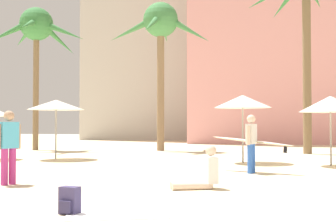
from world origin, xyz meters
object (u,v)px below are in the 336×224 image
object	(u,v)px
cafe_umbrella_1	(330,104)
person_near_left	(251,141)
palm_tree_center	(36,31)
cafe_umbrella_3	(56,105)
backpack	(69,201)
cafe_umbrella_5	(243,101)
person_mid_right	(203,174)
beach_towel	(117,214)
palm_tree_left	(160,29)
person_mid_center	(9,144)

from	to	relation	value
cafe_umbrella_1	person_near_left	distance (m)	3.95
cafe_umbrella_1	person_near_left	world-z (taller)	cafe_umbrella_1
palm_tree_center	cafe_umbrella_3	world-z (taller)	palm_tree_center
backpack	cafe_umbrella_5	bearing A→B (deg)	178.71
backpack	person_mid_right	world-z (taller)	person_mid_right
beach_towel	person_mid_right	bearing A→B (deg)	72.97
palm_tree_center	cafe_umbrella_5	world-z (taller)	palm_tree_center
palm_tree_left	cafe_umbrella_5	world-z (taller)	palm_tree_left
palm_tree_left	person_near_left	distance (m)	13.09
cafe_umbrella_1	beach_towel	distance (m)	10.62
cafe_umbrella_1	backpack	xyz separation A→B (m)	(-5.19, -9.53, -1.88)
cafe_umbrella_1	person_near_left	xyz separation A→B (m)	(-2.57, -2.76, -1.17)
beach_towel	person_mid_center	distance (m)	4.63
palm_tree_left	cafe_umbrella_1	distance (m)	11.85
cafe_umbrella_1	backpack	bearing A→B (deg)	-118.60
palm_tree_center	cafe_umbrella_5	size ratio (longest dim) A/B	3.20
person_near_left	person_mid_center	size ratio (longest dim) A/B	1.47
palm_tree_left	backpack	xyz separation A→B (m)	(2.40, -17.44, -6.37)
palm_tree_left	palm_tree_center	size ratio (longest dim) A/B	1.02
palm_tree_left	cafe_umbrella_3	world-z (taller)	palm_tree_left
palm_tree_center	person_near_left	xyz separation A→B (m)	(11.88, -9.90, -5.68)
palm_tree_center	cafe_umbrella_1	world-z (taller)	palm_tree_center
cafe_umbrella_3	person_mid_center	world-z (taller)	cafe_umbrella_3
palm_tree_left	beach_towel	xyz separation A→B (m)	(3.13, -17.32, -6.57)
person_near_left	beach_towel	bearing A→B (deg)	91.80
cafe_umbrella_3	person_near_left	bearing A→B (deg)	-25.86
palm_tree_left	beach_towel	size ratio (longest dim) A/B	5.23
cafe_umbrella_5	person_near_left	xyz separation A→B (m)	(0.37, -3.51, -1.33)
palm_tree_center	cafe_umbrella_1	bearing A→B (deg)	-26.30
cafe_umbrella_1	cafe_umbrella_3	bearing A→B (deg)	174.34
person_near_left	person_mid_right	bearing A→B (deg)	92.76
cafe_umbrella_5	person_mid_center	distance (m)	8.96
palm_tree_center	cafe_umbrella_1	xyz separation A→B (m)	(14.45, -7.14, -4.51)
person_mid_right	person_near_left	bearing A→B (deg)	-127.12
cafe_umbrella_1	person_near_left	bearing A→B (deg)	-132.96
palm_tree_center	cafe_umbrella_5	distance (m)	13.86
palm_tree_left	backpack	distance (m)	18.72
palm_tree_left	cafe_umbrella_3	bearing A→B (deg)	-112.06
palm_tree_center	backpack	distance (m)	20.10
cafe_umbrella_1	beach_towel	bearing A→B (deg)	-115.39
cafe_umbrella_5	beach_towel	distance (m)	10.51
palm_tree_center	person_mid_right	xyz separation A→B (m)	(10.92, -13.49, -6.26)
beach_towel	backpack	bearing A→B (deg)	-170.58
backpack	person_near_left	distance (m)	7.29
cafe_umbrella_1	person_mid_right	bearing A→B (deg)	-119.06
backpack	person_mid_right	size ratio (longest dim) A/B	0.40
backpack	person_near_left	xyz separation A→B (m)	(2.62, 6.77, 0.70)
cafe_umbrella_1	cafe_umbrella_3	xyz separation A→B (m)	(-10.38, 1.03, 0.11)
person_near_left	person_mid_center	distance (m)	6.61
backpack	beach_towel	bearing A→B (deg)	110.47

